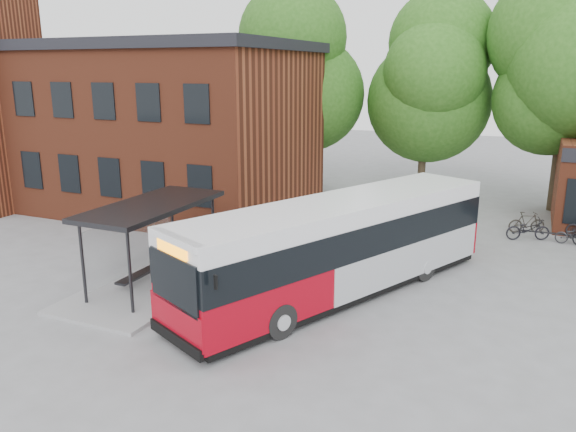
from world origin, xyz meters
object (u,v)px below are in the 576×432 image
at_px(bus_shelter, 154,244).
at_px(city_bus, 341,248).
at_px(bicycle_0, 528,229).
at_px(bicycle_1, 527,222).
at_px(bicycle_2, 575,236).

xyz_separation_m(bus_shelter, city_bus, (5.99, 1.84, 0.12)).
distance_m(bus_shelter, bicycle_0, 15.77).
distance_m(bus_shelter, bicycle_1, 16.54).
bearing_deg(bicycle_1, bicycle_0, 160.27).
bearing_deg(bicycle_2, bicycle_0, 96.81).
height_order(bicycle_0, bicycle_1, bicycle_0).
relative_size(bicycle_1, bicycle_2, 1.06).
height_order(bus_shelter, bicycle_2, bus_shelter).
xyz_separation_m(bus_shelter, bicycle_2, (13.33, 10.75, -1.05)).
bearing_deg(bicycle_0, city_bus, 125.22).
bearing_deg(bus_shelter, city_bus, 17.09).
relative_size(city_bus, bicycle_1, 7.63).
bearing_deg(bus_shelter, bicycle_2, 38.88).
height_order(bus_shelter, bicycle_1, bus_shelter).
bearing_deg(bicycle_2, bus_shelter, 135.44).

